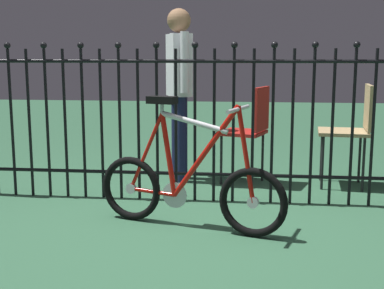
% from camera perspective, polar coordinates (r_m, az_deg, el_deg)
% --- Properties ---
extents(ground_plane, '(20.00, 20.00, 0.00)m').
position_cam_1_polar(ground_plane, '(3.56, -0.38, -9.35)').
color(ground_plane, '#315F41').
extents(iron_fence, '(3.82, 0.07, 1.34)m').
position_cam_1_polar(iron_fence, '(4.14, 0.00, 2.87)').
color(iron_fence, black).
rests_on(iron_fence, ground).
extents(bicycle, '(1.32, 0.52, 0.90)m').
position_cam_1_polar(bicycle, '(3.53, -0.37, -4.49)').
color(bicycle, black).
rests_on(bicycle, ground).
extents(chair_red, '(0.47, 0.47, 0.89)m').
position_cam_1_polar(chair_red, '(4.74, 6.48, 2.12)').
color(chair_red, black).
rests_on(chair_red, ground).
extents(chair_tan, '(0.48, 0.47, 0.92)m').
position_cam_1_polar(chair_tan, '(4.82, 17.30, 2.11)').
color(chair_tan, black).
rests_on(chair_tan, ground).
extents(person_visitor, '(0.28, 0.45, 1.59)m').
position_cam_1_polar(person_visitor, '(4.82, -1.42, 7.09)').
color(person_visitor, '#191E3F').
rests_on(person_visitor, ground).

